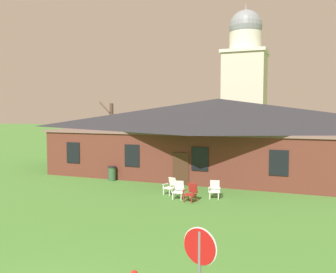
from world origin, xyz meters
The scene contains 9 objects.
brick_building centered at (0.00, 20.53, 2.91)m, with size 24.68×10.40×5.71m.
dome_tower centered at (-0.55, 37.16, 7.97)m, with size 5.18×5.18×17.57m.
stop_sign centered at (4.02, 1.11, 1.67)m, with size 0.78×0.27×2.36m.
lawn_chair_by_porch centered at (-0.99, 12.89, 0.50)m, with size 0.78×0.82×0.96m.
lawn_chair_near_door centered at (-0.24, 12.11, 0.50)m, with size 0.68×0.71×0.96m.
lawn_chair_left_end centered at (0.57, 11.78, 0.50)m, with size 0.73×0.77×0.96m.
lawn_chair_middle centered at (1.56, 12.96, 0.50)m, with size 0.71×0.74×0.96m.
bare_tree_beside_building centered at (-11.13, 23.88, 2.95)m, with size 1.62×1.93×5.68m.
trash_bin centered at (-6.14, 15.23, 0.50)m, with size 0.56×0.56×0.98m.
Camera 1 is at (5.93, -5.76, 4.74)m, focal length 37.70 mm.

